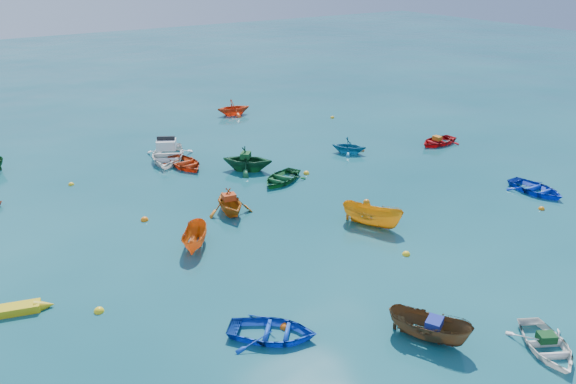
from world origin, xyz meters
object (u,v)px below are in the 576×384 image
dinghy_blue_se (535,192)px  motorboat_white (168,160)px  dinghy_white_near (546,350)px  dinghy_blue_sw (272,337)px

dinghy_blue_se → motorboat_white: 22.41m
dinghy_white_near → dinghy_blue_se: dinghy_blue_se is taller
dinghy_blue_sw → dinghy_blue_se: 19.37m
dinghy_blue_se → dinghy_white_near: bearing=-143.8°
dinghy_white_near → dinghy_blue_se: 14.50m
dinghy_white_near → dinghy_blue_se: bearing=64.7°
dinghy_blue_sw → motorboat_white: 19.63m
dinghy_blue_sw → dinghy_white_near: 9.36m
dinghy_white_near → dinghy_blue_se: (11.71, 8.56, 0.00)m
dinghy_blue_sw → motorboat_white: bearing=30.1°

